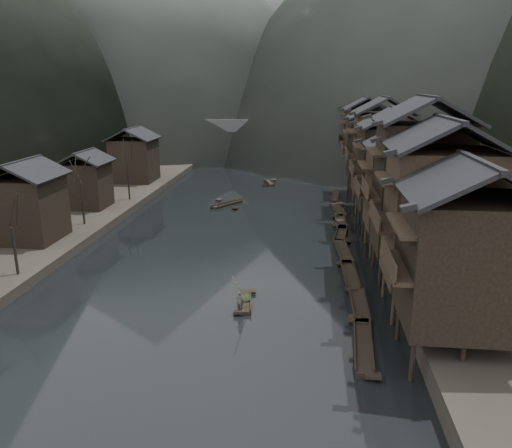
# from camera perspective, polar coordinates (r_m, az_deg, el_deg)

# --- Properties ---
(water) EXTENTS (300.00, 300.00, 0.00)m
(water) POSITION_cam_1_polar(r_m,az_deg,el_deg) (40.99, -5.68, -8.20)
(water) COLOR black
(water) RESTS_ON ground
(right_bank) EXTENTS (40.00, 200.00, 1.80)m
(right_bank) POSITION_cam_1_polar(r_m,az_deg,el_deg) (82.71, 25.14, 3.42)
(right_bank) COLOR #2D2823
(right_bank) RESTS_ON ground
(left_bank) EXTENTS (40.00, 200.00, 1.20)m
(left_bank) POSITION_cam_1_polar(r_m,az_deg,el_deg) (89.27, -22.82, 4.32)
(left_bank) COLOR #2D2823
(left_bank) RESTS_ON ground
(stilt_houses) EXTENTS (9.00, 67.60, 15.87)m
(stilt_houses) POSITION_cam_1_polar(r_m,az_deg,el_deg) (57.24, 15.59, 7.55)
(stilt_houses) COLOR black
(stilt_houses) RESTS_ON ground
(left_houses) EXTENTS (8.10, 53.20, 8.73)m
(left_houses) POSITION_cam_1_polar(r_m,az_deg,el_deg) (64.39, -20.29, 5.09)
(left_houses) COLOR black
(left_houses) RESTS_ON left_bank
(bare_trees) EXTENTS (3.69, 43.19, 7.38)m
(bare_trees) POSITION_cam_1_polar(r_m,az_deg,el_deg) (54.91, -21.09, 3.95)
(bare_trees) COLOR black
(bare_trees) RESTS_ON left_bank
(moored_sampans) EXTENTS (2.23, 51.57, 0.47)m
(moored_sampans) POSITION_cam_1_polar(r_m,az_deg,el_deg) (53.63, 10.02, -2.22)
(moored_sampans) COLOR black
(moored_sampans) RESTS_ON water
(midriver_boats) EXTENTS (14.05, 45.73, 0.45)m
(midriver_boats) POSITION_cam_1_polar(r_m,az_deg,el_deg) (90.26, -0.04, 5.43)
(midriver_boats) COLOR black
(midriver_boats) RESTS_ON water
(stone_bridge) EXTENTS (40.00, 6.00, 9.00)m
(stone_bridge) POSITION_cam_1_polar(r_m,az_deg,el_deg) (109.47, 1.97, 9.88)
(stone_bridge) COLOR #4C4C4F
(stone_bridge) RESTS_ON ground
(hero_sampan) EXTENTS (1.41, 4.52, 0.43)m
(hero_sampan) POSITION_cam_1_polar(r_m,az_deg,el_deg) (39.36, -1.26, -8.86)
(hero_sampan) COLOR black
(hero_sampan) RESTS_ON water
(cargo_heap) EXTENTS (0.98, 1.29, 0.59)m
(cargo_heap) POSITION_cam_1_polar(r_m,az_deg,el_deg) (39.33, -1.19, -8.05)
(cargo_heap) COLOR black
(cargo_heap) RESTS_ON hero_sampan
(boatman) EXTENTS (0.63, 0.48, 1.54)m
(boatman) POSITION_cam_1_polar(r_m,az_deg,el_deg) (37.57, -1.86, -8.45)
(boatman) COLOR #505053
(boatman) RESTS_ON hero_sampan
(bamboo_pole) EXTENTS (1.24, 1.68, 3.85)m
(bamboo_pole) POSITION_cam_1_polar(r_m,az_deg,el_deg) (36.51, -1.59, -4.61)
(bamboo_pole) COLOR #8C7A51
(bamboo_pole) RESTS_ON boatman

